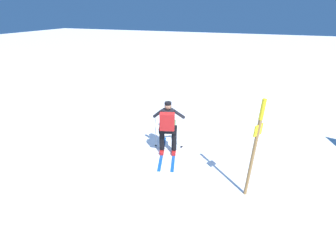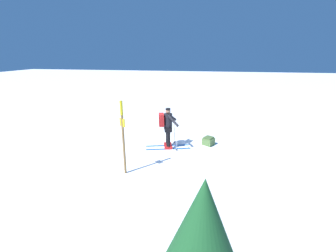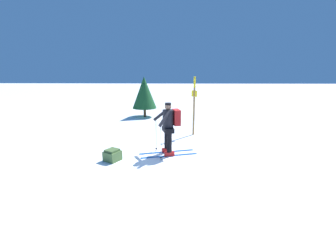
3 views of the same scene
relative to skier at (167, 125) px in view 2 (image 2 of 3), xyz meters
The scene contains 5 objects.
ground_plane 0.94m from the skier, 10.39° to the right, with size 80.00×80.00×0.00m, color white.
skier is the anchor object (origin of this frame).
dropped_backpack 1.89m from the skier, 19.68° to the left, with size 0.54×0.54×0.34m.
trail_marker 2.44m from the skier, 112.56° to the right, with size 0.21×0.16×2.31m.
pine_tree 6.06m from the skier, 75.26° to the right, with size 1.34×1.34×2.23m.
Camera 2 is at (1.34, -8.11, 3.60)m, focal length 24.00 mm.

